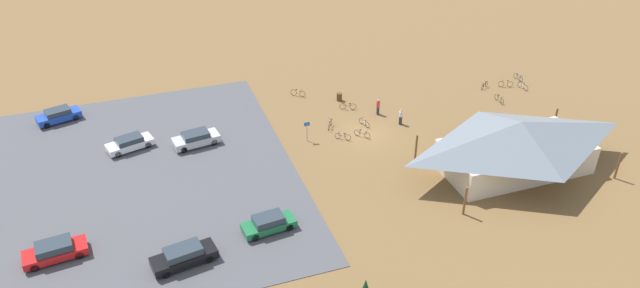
% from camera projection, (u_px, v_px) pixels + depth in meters
% --- Properties ---
extents(ground, '(160.00, 160.00, 0.00)m').
position_uv_depth(ground, '(364.00, 134.00, 59.75)').
color(ground, brown).
rests_on(ground, ground).
extents(parking_lot_asphalt, '(39.12, 33.14, 0.05)m').
position_uv_depth(parking_lot_asphalt, '(69.00, 192.00, 51.35)').
color(parking_lot_asphalt, '#4C4C51').
rests_on(parking_lot_asphalt, ground).
extents(bike_pavilion, '(15.88, 9.04, 4.94)m').
position_uv_depth(bike_pavilion, '(517.00, 143.00, 52.95)').
color(bike_pavilion, beige).
rests_on(bike_pavilion, ground).
extents(trash_bin, '(0.60, 0.60, 0.90)m').
position_uv_depth(trash_bin, '(339.00, 97.00, 65.71)').
color(trash_bin, brown).
rests_on(trash_bin, ground).
extents(lot_sign, '(0.56, 0.08, 2.20)m').
position_uv_depth(lot_sign, '(307.00, 128.00, 57.88)').
color(lot_sign, '#99999E').
rests_on(lot_sign, ground).
extents(bicycle_white_yard_left, '(0.60, 1.59, 0.80)m').
position_uv_depth(bicycle_white_yard_left, '(364.00, 123.00, 60.95)').
color(bicycle_white_yard_left, black).
rests_on(bicycle_white_yard_left, ground).
extents(bicycle_silver_edge_north, '(0.92, 1.46, 0.82)m').
position_uv_depth(bicycle_silver_edge_north, '(330.00, 124.00, 60.64)').
color(bicycle_silver_edge_north, black).
rests_on(bicycle_silver_edge_north, ground).
extents(bicycle_yellow_mid_cluster, '(1.58, 0.74, 0.81)m').
position_uv_depth(bicycle_yellow_mid_cluster, '(506.00, 84.00, 68.65)').
color(bicycle_yellow_mid_cluster, black).
rests_on(bicycle_yellow_mid_cluster, ground).
extents(bicycle_green_back_row, '(0.48, 1.77, 0.84)m').
position_uv_depth(bicycle_green_back_row, '(499.00, 99.00, 65.41)').
color(bicycle_green_back_row, black).
rests_on(bicycle_green_back_row, ground).
extents(bicycle_blue_near_sign, '(0.48, 1.68, 0.78)m').
position_uv_depth(bicycle_blue_near_sign, '(518.00, 77.00, 70.17)').
color(bicycle_blue_near_sign, black).
rests_on(bicycle_blue_near_sign, ground).
extents(bicycle_orange_edge_south, '(1.42, 1.08, 0.84)m').
position_uv_depth(bicycle_orange_edge_south, '(298.00, 93.00, 66.62)').
color(bicycle_orange_edge_south, black).
rests_on(bicycle_orange_edge_south, ground).
extents(bicycle_teal_front_row, '(1.21, 1.32, 0.80)m').
position_uv_depth(bicycle_teal_front_row, '(362.00, 134.00, 59.05)').
color(bicycle_teal_front_row, black).
rests_on(bicycle_teal_front_row, ground).
extents(bicycle_black_near_porch, '(1.46, 0.94, 0.80)m').
position_uv_depth(bicycle_black_near_porch, '(485.00, 85.00, 68.39)').
color(bicycle_black_near_porch, black).
rests_on(bicycle_black_near_porch, ground).
extents(bicycle_red_yard_front, '(1.69, 0.76, 0.87)m').
position_uv_depth(bicycle_red_yard_front, '(348.00, 106.00, 63.97)').
color(bicycle_red_yard_front, black).
rests_on(bicycle_red_yard_front, ground).
extents(bicycle_purple_trailside, '(1.37, 1.01, 0.76)m').
position_uv_depth(bicycle_purple_trailside, '(343.00, 136.00, 58.65)').
color(bicycle_purple_trailside, black).
rests_on(bicycle_purple_trailside, ground).
extents(bicycle_white_yard_center, '(0.48, 1.62, 0.81)m').
position_uv_depth(bicycle_white_yard_center, '(523.00, 86.00, 68.18)').
color(bicycle_white_yard_center, black).
rests_on(bicycle_white_yard_center, ground).
extents(car_blue_front_row, '(4.61, 2.92, 1.37)m').
position_uv_depth(car_blue_front_row, '(58.00, 115.00, 61.53)').
color(car_blue_front_row, '#1E42B2').
rests_on(car_blue_front_row, parking_lot_asphalt).
extents(car_black_inner_stall, '(4.98, 2.54, 1.47)m').
position_uv_depth(car_black_inner_stall, '(184.00, 256.00, 43.38)').
color(car_black_inner_stall, black).
rests_on(car_black_inner_stall, parking_lot_asphalt).
extents(car_white_end_stall, '(4.63, 2.86, 1.31)m').
position_uv_depth(car_white_end_stall, '(130.00, 143.00, 56.90)').
color(car_white_end_stall, white).
rests_on(car_white_end_stall, parking_lot_asphalt).
extents(car_green_by_curb, '(4.36, 2.15, 1.35)m').
position_uv_depth(car_green_by_curb, '(269.00, 223.00, 46.65)').
color(car_green_by_curb, '#1E6B3D').
rests_on(car_green_by_curb, parking_lot_asphalt).
extents(car_red_back_corner, '(4.71, 2.36, 1.40)m').
position_uv_depth(car_red_back_corner, '(55.00, 251.00, 43.91)').
color(car_red_back_corner, red).
rests_on(car_red_back_corner, parking_lot_asphalt).
extents(car_silver_far_end, '(4.65, 2.49, 1.39)m').
position_uv_depth(car_silver_far_end, '(196.00, 139.00, 57.53)').
color(car_silver_far_end, '#BCBCC1').
rests_on(car_silver_far_end, parking_lot_asphalt).
extents(visitor_by_pavilion, '(0.39, 0.36, 1.69)m').
position_uv_depth(visitor_by_pavilion, '(401.00, 117.00, 60.98)').
color(visitor_by_pavilion, '#2D3347').
rests_on(visitor_by_pavilion, ground).
extents(visitor_crossing_yard, '(0.36, 0.36, 1.78)m').
position_uv_depth(visitor_crossing_yard, '(378.00, 106.00, 62.75)').
color(visitor_crossing_yard, '#2D3347').
rests_on(visitor_crossing_yard, ground).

